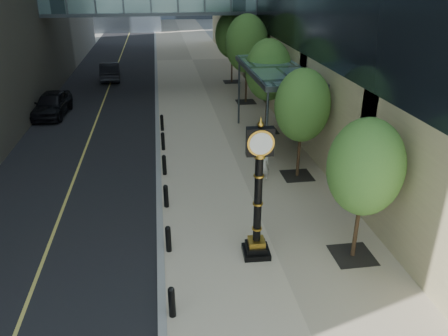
{
  "coord_description": "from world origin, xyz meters",
  "views": [
    {
      "loc": [
        -2.64,
        -8.75,
        9.11
      ],
      "look_at": [
        -0.43,
        6.26,
        2.2
      ],
      "focal_mm": 35.0,
      "sensor_mm": 36.0,
      "label": 1
    }
  ],
  "objects_px": {
    "street_clock": "(258,201)",
    "pedestrian": "(264,166)",
    "car_near": "(52,104)",
    "car_far": "(110,71)"
  },
  "relations": [
    {
      "from": "street_clock",
      "to": "pedestrian",
      "type": "xyz_separation_m",
      "value": [
        1.58,
        5.66,
        -1.34
      ]
    },
    {
      "from": "car_near",
      "to": "car_far",
      "type": "bearing_deg",
      "value": 78.06
    },
    {
      "from": "street_clock",
      "to": "car_far",
      "type": "relative_size",
      "value": 1.03
    },
    {
      "from": "car_near",
      "to": "car_far",
      "type": "relative_size",
      "value": 1.0
    },
    {
      "from": "street_clock",
      "to": "pedestrian",
      "type": "relative_size",
      "value": 3.16
    },
    {
      "from": "car_far",
      "to": "street_clock",
      "type": "bearing_deg",
      "value": 100.6
    },
    {
      "from": "car_near",
      "to": "car_far",
      "type": "distance_m",
      "value": 10.73
    },
    {
      "from": "street_clock",
      "to": "car_near",
      "type": "distance_m",
      "value": 20.56
    },
    {
      "from": "street_clock",
      "to": "car_near",
      "type": "relative_size",
      "value": 1.03
    },
    {
      "from": "car_far",
      "to": "pedestrian",
      "type": "bearing_deg",
      "value": 107.66
    }
  ]
}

